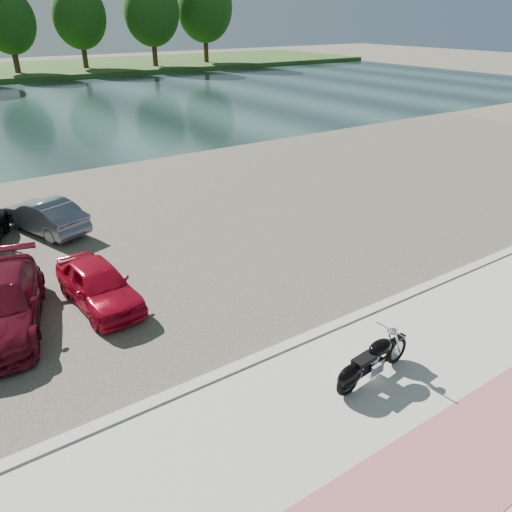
{
  "coord_description": "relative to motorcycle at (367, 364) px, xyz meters",
  "views": [
    {
      "loc": [
        -6.63,
        -5.72,
        7.31
      ],
      "look_at": [
        0.54,
        4.82,
        1.1
      ],
      "focal_mm": 35.0,
      "sensor_mm": 36.0,
      "label": 1
    }
  ],
  "objects": [
    {
      "name": "kerb",
      "position": [
        -0.15,
        1.98,
        -0.49
      ],
      "size": [
        60.0,
        0.3,
        0.14
      ],
      "primitive_type": "cube",
      "color": "#B5B1AA",
      "rests_on": "ground"
    },
    {
      "name": "river",
      "position": [
        -0.15,
        39.98,
        -0.56
      ],
      "size": [
        120.0,
        40.0,
        0.0
      ],
      "primitive_type": "cube",
      "color": "#172A28",
      "rests_on": "ground"
    },
    {
      "name": "promenade",
      "position": [
        -0.15,
        -1.02,
        -0.51
      ],
      "size": [
        60.0,
        6.0,
        0.1
      ],
      "primitive_type": "cube",
      "color": "#B5B1AA",
      "rests_on": "ground"
    },
    {
      "name": "car_4",
      "position": [
        -3.65,
        6.53,
        0.09
      ],
      "size": [
        1.7,
        3.67,
        1.22
      ],
      "primitive_type": "imported",
      "rotation": [
        0.0,
        0.0,
        0.07
      ],
      "color": "#AF0B24",
      "rests_on": "parking_lot"
    },
    {
      "name": "ground",
      "position": [
        -0.15,
        -0.02,
        -0.56
      ],
      "size": [
        200.0,
        200.0,
        0.0
      ],
      "primitive_type": "plane",
      "color": "#595447",
      "rests_on": "ground"
    },
    {
      "name": "parking_lot",
      "position": [
        -0.15,
        10.98,
        -0.54
      ],
      "size": [
        60.0,
        18.0,
        0.04
      ],
      "primitive_type": "cube",
      "color": "#3E3832",
      "rests_on": "ground"
    },
    {
      "name": "pink_path",
      "position": [
        -0.15,
        -2.52,
        -0.46
      ],
      "size": [
        60.0,
        2.0,
        0.01
      ],
      "primitive_type": "cube",
      "color": "#A45F5C",
      "rests_on": "promenade"
    },
    {
      "name": "car_3",
      "position": [
        -6.06,
        6.78,
        0.15
      ],
      "size": [
        3.08,
        4.99,
        1.35
      ],
      "primitive_type": "imported",
      "rotation": [
        0.0,
        0.0,
        -0.27
      ],
      "color": "#5A0C1C",
      "rests_on": "parking_lot"
    },
    {
      "name": "motorcycle",
      "position": [
        0.0,
        0.0,
        0.0
      ],
      "size": [
        2.33,
        0.75,
        1.05
      ],
      "rotation": [
        0.0,
        0.0,
        0.1
      ],
      "color": "black",
      "rests_on": "promenade"
    },
    {
      "name": "car_9",
      "position": [
        -3.6,
        12.7,
        0.1
      ],
      "size": [
        2.51,
        3.99,
        1.24
      ],
      "primitive_type": "imported",
      "rotation": [
        0.0,
        0.0,
        3.49
      ],
      "color": "slate",
      "rests_on": "parking_lot"
    }
  ]
}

